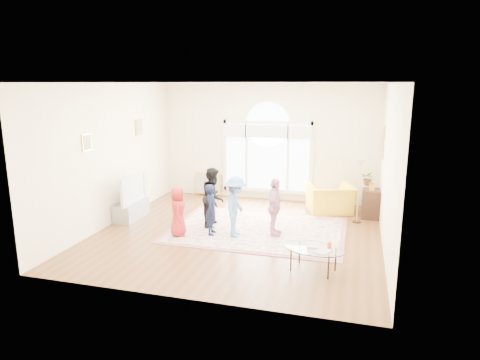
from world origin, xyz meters
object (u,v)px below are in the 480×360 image
(tv_console, at_px, (131,210))
(armchair, at_px, (330,199))
(coffee_table, at_px, (314,249))
(area_rug, at_px, (258,229))
(television, at_px, (130,188))

(tv_console, relative_size, armchair, 0.91)
(coffee_table, relative_size, armchair, 1.08)
(coffee_table, bearing_deg, armchair, 103.93)
(tv_console, height_order, coffee_table, coffee_table)
(tv_console, height_order, armchair, armchair)
(area_rug, bearing_deg, tv_console, -179.24)
(television, distance_m, armchair, 4.92)
(area_rug, relative_size, armchair, 3.27)
(coffee_table, height_order, armchair, armchair)
(area_rug, relative_size, tv_console, 3.60)
(television, xyz_separation_m, armchair, (4.56, 1.82, -0.40))
(television, relative_size, armchair, 1.06)
(tv_console, distance_m, armchair, 4.92)
(television, bearing_deg, coffee_table, -21.37)
(area_rug, relative_size, coffee_table, 3.02)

